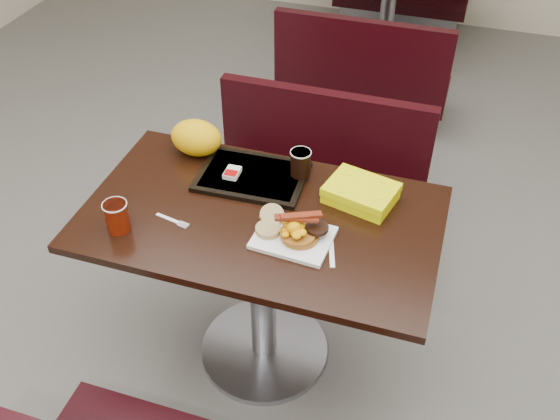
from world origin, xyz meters
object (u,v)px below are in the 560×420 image
(coffee_cup_near, at_px, (117,217))
(tray, at_px, (252,176))
(hashbrown_sleeve_left, at_px, (232,173))
(paper_bag, at_px, (196,138))
(table_far, at_px, (387,16))
(table_near, at_px, (263,290))
(bench_near_n, at_px, (312,183))
(pancake_stack, at_px, (300,235))
(knife, at_px, (331,246))
(platter, at_px, (293,238))
(fork, at_px, (168,218))
(clamshell, at_px, (361,193))
(coffee_cup_far, at_px, (301,163))
(bench_far_s, at_px, (366,65))

(coffee_cup_near, bearing_deg, tray, 50.16)
(hashbrown_sleeve_left, xyz_separation_m, paper_bag, (-0.18, 0.11, 0.04))
(table_far, height_order, coffee_cup_near, coffee_cup_near)
(table_near, relative_size, bench_near_n, 1.20)
(pancake_stack, xyz_separation_m, tray, (-0.26, 0.26, -0.02))
(knife, relative_size, hashbrown_sleeve_left, 2.72)
(table_near, relative_size, platter, 4.90)
(fork, relative_size, clamshell, 0.55)
(tray, height_order, clamshell, clamshell)
(platter, height_order, coffee_cup_far, coffee_cup_far)
(bench_far_s, height_order, clamshell, clamshell)
(clamshell, bearing_deg, bench_far_s, 113.60)
(bench_far_s, xyz_separation_m, coffee_cup_near, (-0.42, -2.11, 0.44))
(paper_bag, bearing_deg, table_near, -37.83)
(hashbrown_sleeve_left, height_order, paper_bag, paper_bag)
(hashbrown_sleeve_left, bearing_deg, clamshell, 1.26)
(coffee_cup_near, distance_m, tray, 0.51)
(fork, distance_m, coffee_cup_far, 0.50)
(clamshell, bearing_deg, table_far, 110.76)
(pancake_stack, bearing_deg, bench_far_s, 94.63)
(table_far, distance_m, hashbrown_sleeve_left, 2.48)
(bench_near_n, bearing_deg, clamshell, -59.89)
(platter, distance_m, clamshell, 0.31)
(table_near, distance_m, coffee_cup_near, 0.63)
(knife, bearing_deg, coffee_cup_far, -164.88)
(tray, distance_m, clamshell, 0.40)
(knife, height_order, coffee_cup_far, coffee_cup_far)
(knife, xyz_separation_m, hashbrown_sleeve_left, (-0.42, 0.23, 0.02))
(table_far, relative_size, paper_bag, 6.13)
(table_far, relative_size, hashbrown_sleeve_left, 17.41)
(table_near, distance_m, hashbrown_sleeve_left, 0.46)
(bench_near_n, distance_m, tray, 0.66)
(hashbrown_sleeve_left, bearing_deg, bench_far_s, 83.23)
(bench_near_n, bearing_deg, table_far, 90.00)
(clamshell, bearing_deg, coffee_cup_far, -179.88)
(clamshell, bearing_deg, paper_bag, -174.23)
(bench_near_n, xyz_separation_m, paper_bag, (-0.35, -0.43, 0.46))
(platter, bearing_deg, bench_near_n, 103.90)
(knife, bearing_deg, platter, -105.03)
(platter, height_order, pancake_stack, pancake_stack)
(platter, distance_m, fork, 0.43)
(paper_bag, bearing_deg, pancake_stack, -34.61)
(tray, bearing_deg, paper_bag, 158.71)
(fork, distance_m, hashbrown_sleeve_left, 0.30)
(bench_near_n, height_order, coffee_cup_near, coffee_cup_near)
(coffee_cup_near, distance_m, knife, 0.70)
(pancake_stack, bearing_deg, table_far, 93.43)
(platter, distance_m, paper_bag, 0.60)
(clamshell, bearing_deg, hashbrown_sleeve_left, -163.63)
(knife, bearing_deg, bench_near_n, -178.03)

